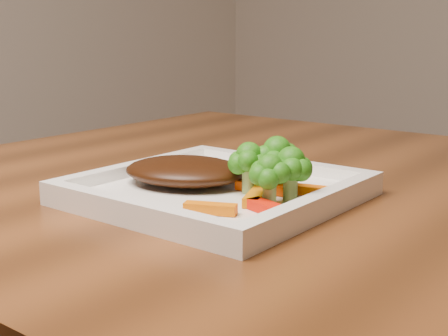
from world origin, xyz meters
The scene contains 12 objects.
plate centered at (-0.33, -0.24, 0.76)m, with size 0.27×0.27×0.01m, color white.
steak centered at (-0.38, -0.24, 0.78)m, with size 0.14×0.11×0.03m, color #331607.
broccoli_0 centered at (-0.28, -0.21, 0.80)m, with size 0.06×0.06×0.07m, color #217713, non-canonical shape.
broccoli_1 centered at (-0.24, -0.23, 0.79)m, with size 0.05×0.05×0.06m, color #207513, non-canonical shape.
broccoli_2 centered at (-0.25, -0.26, 0.79)m, with size 0.05×0.05×0.06m, color #276A11, non-canonical shape.
broccoli_3 centered at (-0.30, -0.23, 0.79)m, with size 0.05×0.05×0.06m, color #285C0F, non-canonical shape.
carrot_0 centered at (-0.28, -0.32, 0.77)m, with size 0.05×0.01×0.01m, color #DE6403.
carrot_1 centered at (-0.23, -0.28, 0.77)m, with size 0.06×0.02×0.01m, color red.
carrot_3 centered at (-0.23, -0.20, 0.77)m, with size 0.05×0.01×0.01m, color #F36503.
carrot_4 centered at (-0.32, -0.17, 0.77)m, with size 0.06×0.02×0.01m, color red.
carrot_5 centered at (-0.27, -0.25, 0.77)m, with size 0.06×0.02×0.01m, color #CE6D03.
carrot_6 centered at (-0.28, -0.22, 0.77)m, with size 0.06×0.02×0.01m, color #F74904.
Camera 1 is at (0.08, -0.76, 0.93)m, focal length 50.00 mm.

